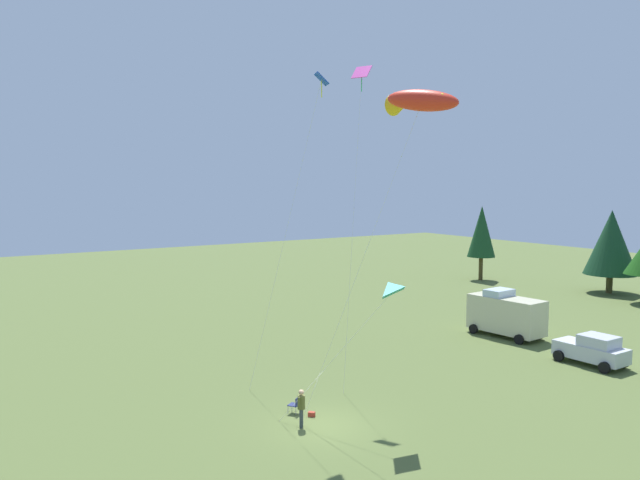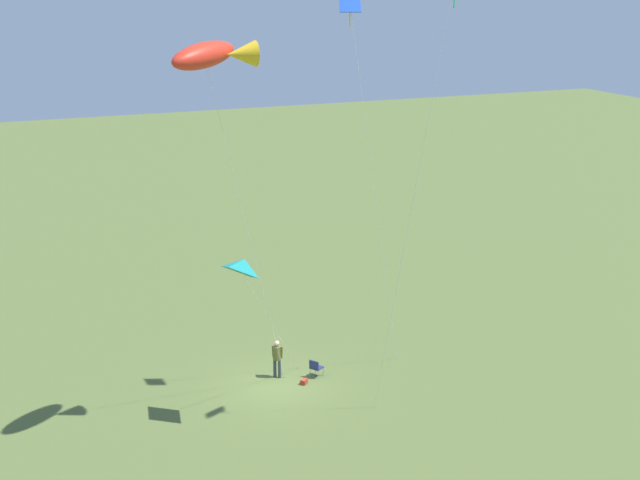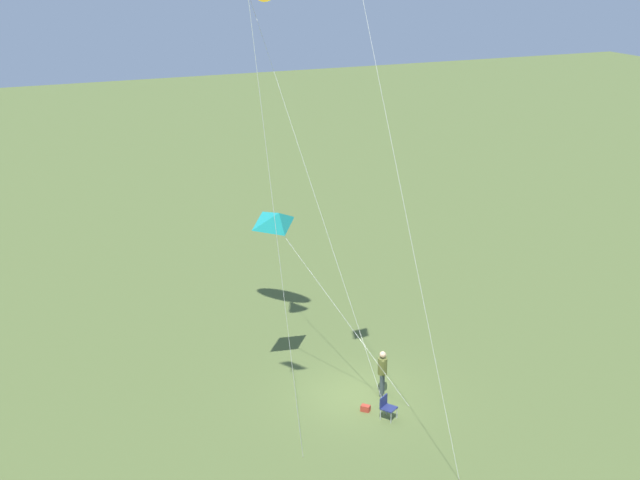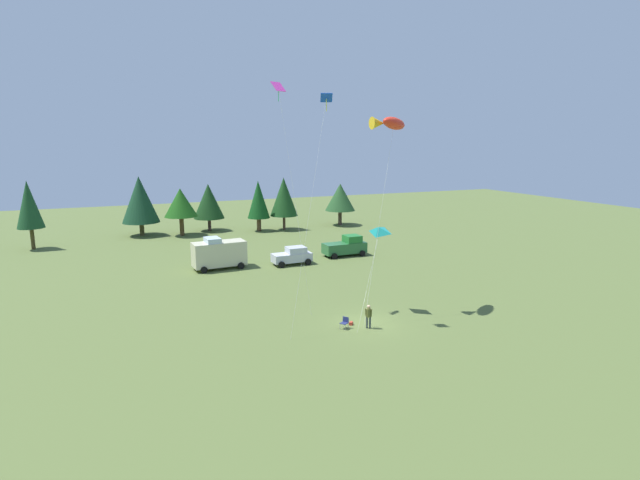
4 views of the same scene
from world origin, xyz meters
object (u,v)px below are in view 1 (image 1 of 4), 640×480
(van_camper_beige, at_px, (506,314))
(kite_diamond_rainbow, at_px, (361,85))
(kite_diamond_blue, at_px, (317,97))
(backpack_on_grass, at_px, (312,414))
(folding_chair, at_px, (296,404))
(car_silver_compact, at_px, (592,350))
(person_kite_flyer, at_px, (301,405))
(kite_large_fish, at_px, (417,101))
(kite_delta_teal, at_px, (388,288))

(van_camper_beige, xyz_separation_m, kite_diamond_rainbow, (2.07, -14.65, 14.68))
(kite_diamond_blue, bearing_deg, backpack_on_grass, -40.74)
(folding_chair, bearing_deg, car_silver_compact, -131.66)
(person_kite_flyer, bearing_deg, kite_diamond_blue, -96.31)
(kite_large_fish, height_order, kite_diamond_blue, kite_diamond_blue)
(folding_chair, xyz_separation_m, van_camper_beige, (-4.76, 20.45, 1.16))
(backpack_on_grass, relative_size, kite_large_fish, 0.02)
(van_camper_beige, bearing_deg, person_kite_flyer, 102.40)
(person_kite_flyer, bearing_deg, kite_delta_teal, -178.29)
(folding_chair, xyz_separation_m, car_silver_compact, (2.94, 19.20, 0.46))
(person_kite_flyer, distance_m, van_camper_beige, 22.02)
(person_kite_flyer, height_order, car_silver_compact, car_silver_compact)
(backpack_on_grass, bearing_deg, kite_diamond_blue, 139.26)
(kite_diamond_blue, bearing_deg, kite_diamond_rainbow, 114.96)
(person_kite_flyer, relative_size, backpack_on_grass, 5.44)
(car_silver_compact, bearing_deg, kite_diamond_rainbow, -114.17)
(van_camper_beige, relative_size, kite_large_fish, 0.37)
(kite_diamond_rainbow, bearing_deg, folding_chair, -65.12)
(car_silver_compact, relative_size, kite_diamond_rainbow, 0.24)
(van_camper_beige, height_order, car_silver_compact, van_camper_beige)
(backpack_on_grass, relative_size, van_camper_beige, 0.06)
(kite_delta_teal, height_order, kite_diamond_rainbow, kite_diamond_rainbow)
(folding_chair, height_order, kite_diamond_blue, kite_diamond_blue)
(kite_delta_teal, xyz_separation_m, kite_diamond_blue, (-4.72, -0.63, 8.73))
(folding_chair, distance_m, backpack_on_grass, 0.94)
(car_silver_compact, height_order, kite_diamond_rainbow, kite_diamond_rainbow)
(kite_diamond_blue, bearing_deg, kite_delta_teal, 7.57)
(kite_diamond_blue, xyz_separation_m, kite_diamond_rainbow, (-1.87, 4.02, 1.17))
(kite_large_fish, relative_size, kite_diamond_blue, 0.92)
(person_kite_flyer, height_order, folding_chair, person_kite_flyer)
(car_silver_compact, height_order, kite_delta_teal, kite_delta_teal)
(kite_large_fish, xyz_separation_m, kite_diamond_blue, (-5.85, -1.17, 0.75))
(kite_large_fish, distance_m, kite_diamond_rainbow, 8.44)
(person_kite_flyer, xyz_separation_m, kite_diamond_rainbow, (-4.26, 6.44, 15.30))
(folding_chair, bearing_deg, kite_large_fish, 177.52)
(kite_diamond_blue, bearing_deg, car_silver_compact, 77.81)
(backpack_on_grass, distance_m, kite_delta_teal, 7.32)
(person_kite_flyer, xyz_separation_m, van_camper_beige, (-6.33, 21.09, 0.62))
(backpack_on_grass, distance_m, kite_diamond_rainbow, 17.41)
(backpack_on_grass, height_order, kite_diamond_rainbow, kite_diamond_rainbow)
(van_camper_beige, relative_size, car_silver_compact, 1.31)
(kite_large_fish, bearing_deg, van_camper_beige, 119.21)
(van_camper_beige, xyz_separation_m, car_silver_compact, (7.70, -1.25, -0.69))
(person_kite_flyer, xyz_separation_m, folding_chair, (-1.57, 0.63, -0.53))
(folding_chair, height_order, backpack_on_grass, folding_chair)
(van_camper_beige, bearing_deg, kite_diamond_blue, 97.61)
(backpack_on_grass, bearing_deg, kite_diamond_rainbow, 122.58)
(folding_chair, bearing_deg, kite_diamond_rainbow, -98.07)
(kite_large_fish, bearing_deg, kite_diamond_blue, -168.70)
(van_camper_beige, bearing_deg, kite_large_fish, 114.91)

